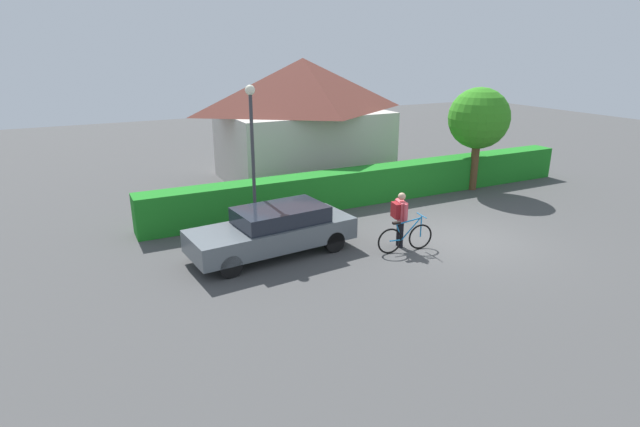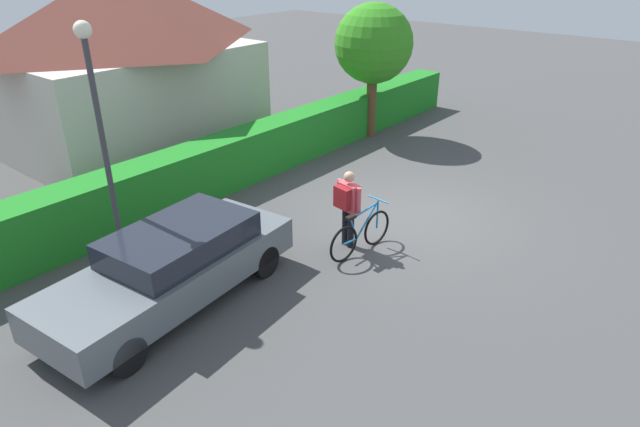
{
  "view_description": "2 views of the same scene",
  "coord_description": "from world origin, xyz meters",
  "px_view_note": "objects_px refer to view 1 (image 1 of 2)",
  "views": [
    {
      "loc": [
        -10.0,
        -10.63,
        5.45
      ],
      "look_at": [
        -4.03,
        1.2,
        1.03
      ],
      "focal_mm": 28.29,
      "sensor_mm": 36.0,
      "label": 1
    },
    {
      "loc": [
        -9.84,
        -5.43,
        5.49
      ],
      "look_at": [
        -2.58,
        0.49,
        0.89
      ],
      "focal_mm": 31.0,
      "sensor_mm": 36.0,
      "label": 2
    }
  ],
  "objects_px": {
    "bicycle": "(405,238)",
    "street_lamp": "(252,142)",
    "person_rider": "(400,215)",
    "parked_car_near": "(274,230)",
    "tree_kerbside": "(479,119)"
  },
  "relations": [
    {
      "from": "person_rider",
      "to": "street_lamp",
      "type": "distance_m",
      "value": 4.66
    },
    {
      "from": "bicycle",
      "to": "street_lamp",
      "type": "xyz_separation_m",
      "value": [
        -3.28,
        3.04,
        2.45
      ]
    },
    {
      "from": "parked_car_near",
      "to": "bicycle",
      "type": "relative_size",
      "value": 2.75
    },
    {
      "from": "parked_car_near",
      "to": "street_lamp",
      "type": "xyz_separation_m",
      "value": [
        0.03,
        1.58,
        2.14
      ]
    },
    {
      "from": "person_rider",
      "to": "tree_kerbside",
      "type": "relative_size",
      "value": 0.4
    },
    {
      "from": "parked_car_near",
      "to": "street_lamp",
      "type": "height_order",
      "value": "street_lamp"
    },
    {
      "from": "parked_car_near",
      "to": "tree_kerbside",
      "type": "xyz_separation_m",
      "value": [
        9.53,
        2.6,
        2.09
      ]
    },
    {
      "from": "person_rider",
      "to": "tree_kerbside",
      "type": "bearing_deg",
      "value": 30.83
    },
    {
      "from": "bicycle",
      "to": "person_rider",
      "type": "xyz_separation_m",
      "value": [
        0.04,
        0.37,
        0.56
      ]
    },
    {
      "from": "bicycle",
      "to": "tree_kerbside",
      "type": "distance_m",
      "value": 7.8
    },
    {
      "from": "parked_car_near",
      "to": "tree_kerbside",
      "type": "relative_size",
      "value": 1.17
    },
    {
      "from": "parked_car_near",
      "to": "bicycle",
      "type": "height_order",
      "value": "parked_car_near"
    },
    {
      "from": "parked_car_near",
      "to": "person_rider",
      "type": "relative_size",
      "value": 2.92
    },
    {
      "from": "person_rider",
      "to": "street_lamp",
      "type": "xyz_separation_m",
      "value": [
        -3.33,
        2.66,
        1.89
      ]
    },
    {
      "from": "bicycle",
      "to": "person_rider",
      "type": "height_order",
      "value": "person_rider"
    }
  ]
}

